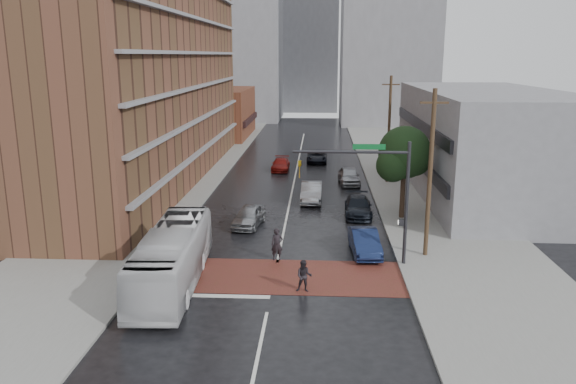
# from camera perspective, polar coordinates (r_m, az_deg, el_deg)

# --- Properties ---
(ground) EXTENTS (160.00, 160.00, 0.00)m
(ground) POSITION_cam_1_polar(r_m,az_deg,el_deg) (30.68, -1.46, -8.89)
(ground) COLOR black
(ground) RESTS_ON ground
(crosswalk) EXTENTS (14.00, 5.00, 0.02)m
(crosswalk) POSITION_cam_1_polar(r_m,az_deg,el_deg) (31.14, -1.38, -8.52)
(crosswalk) COLOR maroon
(crosswalk) RESTS_ON ground
(sidewalk_west) EXTENTS (9.00, 90.00, 0.15)m
(sidewalk_west) POSITION_cam_1_polar(r_m,az_deg,el_deg) (56.23, -11.13, 1.45)
(sidewalk_west) COLOR gray
(sidewalk_west) RESTS_ON ground
(sidewalk_east) EXTENTS (9.00, 90.00, 0.15)m
(sidewalk_east) POSITION_cam_1_polar(r_m,az_deg,el_deg) (55.26, 12.66, 1.15)
(sidewalk_east) COLOR gray
(sidewalk_east) RESTS_ON ground
(apartment_block) EXTENTS (10.00, 44.00, 28.00)m
(apartment_block) POSITION_cam_1_polar(r_m,az_deg,el_deg) (54.77, -14.72, 15.61)
(apartment_block) COLOR brown
(apartment_block) RESTS_ON ground
(storefront_west) EXTENTS (8.00, 16.00, 7.00)m
(storefront_west) POSITION_cam_1_polar(r_m,az_deg,el_deg) (83.88, -6.73, 7.97)
(storefront_west) COLOR brown
(storefront_west) RESTS_ON ground
(building_east) EXTENTS (11.00, 26.00, 9.00)m
(building_east) POSITION_cam_1_polar(r_m,az_deg,el_deg) (50.78, 19.41, 4.70)
(building_east) COLOR gray
(building_east) RESTS_ON ground
(distant_tower_west) EXTENTS (18.00, 16.00, 32.00)m
(distant_tower_west) POSITION_cam_1_polar(r_m,az_deg,el_deg) (107.56, -5.76, 15.92)
(distant_tower_west) COLOR gray
(distant_tower_west) RESTS_ON ground
(distant_tower_east) EXTENTS (16.00, 14.00, 36.00)m
(distant_tower_east) POSITION_cam_1_polar(r_m,az_deg,el_deg) (101.09, 10.27, 17.05)
(distant_tower_east) COLOR gray
(distant_tower_east) RESTS_ON ground
(distant_tower_center) EXTENTS (12.00, 10.00, 24.00)m
(distant_tower_center) POSITION_cam_1_polar(r_m,az_deg,el_deg) (123.25, 2.18, 13.83)
(distant_tower_center) COLOR gray
(distant_tower_center) RESTS_ON ground
(street_tree) EXTENTS (4.20, 4.10, 6.90)m
(street_tree) POSITION_cam_1_polar(r_m,az_deg,el_deg) (41.34, 11.76, 3.61)
(street_tree) COLOR #332319
(street_tree) RESTS_ON ground
(signal_mast) EXTENTS (6.50, 0.30, 7.20)m
(signal_mast) POSITION_cam_1_polar(r_m,az_deg,el_deg) (31.72, 9.45, 0.67)
(signal_mast) COLOR #2D2D33
(signal_mast) RESTS_ON ground
(utility_pole_near) EXTENTS (1.60, 0.26, 10.00)m
(utility_pole_near) POSITION_cam_1_polar(r_m,az_deg,el_deg) (33.53, 14.23, 1.85)
(utility_pole_near) COLOR #473321
(utility_pole_near) RESTS_ON ground
(utility_pole_far) EXTENTS (1.60, 0.26, 10.00)m
(utility_pole_far) POSITION_cam_1_polar(r_m,az_deg,el_deg) (53.04, 10.23, 6.31)
(utility_pole_far) COLOR #473321
(utility_pole_far) RESTS_ON ground
(transit_bus) EXTENTS (3.17, 11.18, 3.08)m
(transit_bus) POSITION_cam_1_polar(r_m,az_deg,el_deg) (30.06, -11.66, -6.52)
(transit_bus) COLOR silver
(transit_bus) RESTS_ON ground
(pedestrian_a) EXTENTS (0.78, 0.59, 1.93)m
(pedestrian_a) POSITION_cam_1_polar(r_m,az_deg,el_deg) (33.14, -1.12, -5.35)
(pedestrian_a) COLOR black
(pedestrian_a) RESTS_ON ground
(pedestrian_b) EXTENTS (0.86, 0.69, 1.69)m
(pedestrian_b) POSITION_cam_1_polar(r_m,az_deg,el_deg) (28.89, 1.64, -8.55)
(pedestrian_b) COLOR black
(pedestrian_b) RESTS_ON ground
(car_travel_a) EXTENTS (2.29, 4.49, 1.46)m
(car_travel_a) POSITION_cam_1_polar(r_m,az_deg,el_deg) (39.74, -4.00, -2.47)
(car_travel_a) COLOR #9DA0A4
(car_travel_a) RESTS_ON ground
(car_travel_b) EXTENTS (1.77, 4.85, 1.59)m
(car_travel_b) POSITION_cam_1_polar(r_m,az_deg,el_deg) (46.33, 2.40, -0.01)
(car_travel_b) COLOR #9C9FA4
(car_travel_b) RESTS_ON ground
(car_travel_c) EXTENTS (1.81, 4.36, 1.26)m
(car_travel_c) POSITION_cam_1_polar(r_m,az_deg,el_deg) (58.93, -0.76, 2.82)
(car_travel_c) COLOR maroon
(car_travel_c) RESTS_ON ground
(suv_travel) EXTENTS (2.28, 4.84, 1.34)m
(suv_travel) POSITION_cam_1_polar(r_m,az_deg,el_deg) (63.54, 2.95, 3.64)
(suv_travel) COLOR black
(suv_travel) RESTS_ON ground
(car_parked_near) EXTENTS (1.89, 4.59, 1.48)m
(car_parked_near) POSITION_cam_1_polar(r_m,az_deg,el_deg) (34.54, 7.79, -5.07)
(car_parked_near) COLOR #131F45
(car_parked_near) RESTS_ON ground
(car_parked_mid) EXTENTS (2.07, 4.90, 1.41)m
(car_parked_mid) POSITION_cam_1_polar(r_m,az_deg,el_deg) (42.59, 7.14, -1.47)
(car_parked_mid) COLOR black
(car_parked_mid) RESTS_ON ground
(car_parked_far) EXTENTS (2.09, 4.72, 1.58)m
(car_parked_far) POSITION_cam_1_polar(r_m,az_deg,el_deg) (52.94, 6.22, 1.66)
(car_parked_far) COLOR #95979C
(car_parked_far) RESTS_ON ground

